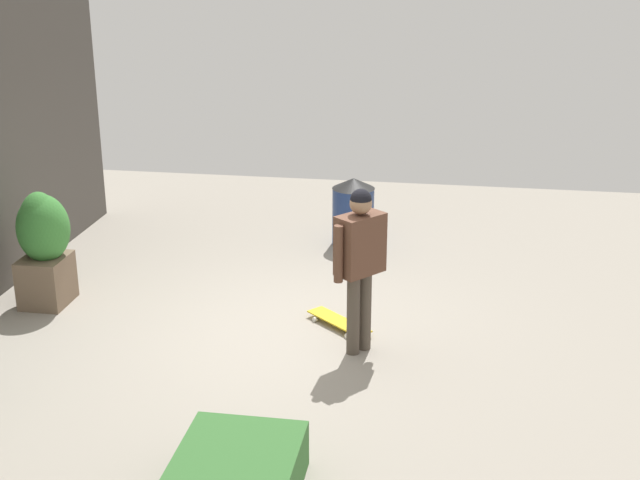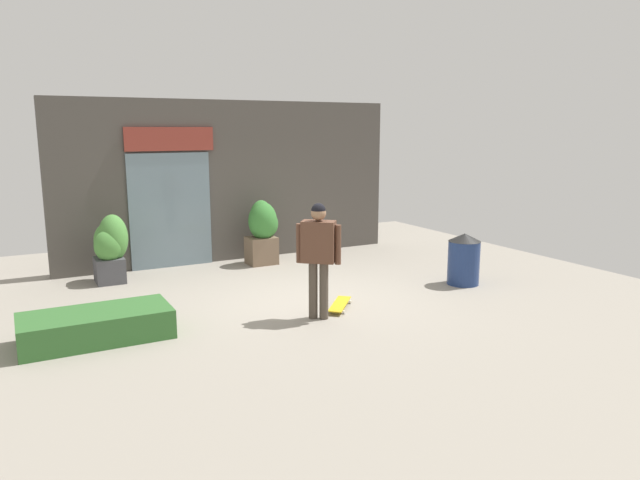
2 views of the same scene
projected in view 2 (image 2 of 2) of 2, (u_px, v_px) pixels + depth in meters
ground_plane at (309, 299)px, 9.49m from camera, size 12.00×12.00×0.00m
building_facade at (230, 182)px, 12.16m from camera, size 7.21×0.31×3.30m
skateboarder at (318, 248)px, 8.35m from camera, size 0.53×0.50×1.70m
skateboard at (340, 304)px, 9.02m from camera, size 0.71×0.77×0.08m
planter_box_left at (263, 228)px, 11.87m from camera, size 0.69×0.64×1.31m
planter_box_right at (110, 246)px, 10.46m from camera, size 0.61×0.71×1.23m
trash_bin at (464, 259)px, 10.34m from camera, size 0.57×0.57×0.92m
hedge_ledge at (96, 326)px, 7.64m from camera, size 1.88×0.90×0.39m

